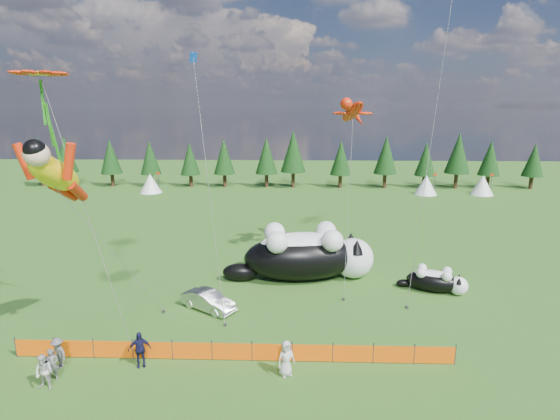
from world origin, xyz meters
The scene contains 16 objects.
ground centered at (0.00, 0.00, 0.00)m, with size 160.00×160.00×0.00m, color #143409.
safety_fence centered at (0.00, -3.00, 0.50)m, with size 22.06×0.06×1.10m.
tree_line centered at (0.00, 45.00, 4.00)m, with size 90.00×4.00×8.00m, color black, non-canonical shape.
festival_tents centered at (11.00, 40.00, 1.40)m, with size 50.00×3.20×2.80m, color white, non-canonical shape.
cat_large centered at (4.06, 7.84, 1.91)m, with size 11.12×4.83×4.02m.
cat_small centered at (12.80, 5.81, 0.81)m, with size 4.56×2.75×1.70m.
car centered at (-2.24, 2.53, 0.60)m, with size 1.27×3.65×1.20m, color #B8B7BC.
spectator_a centered at (-8.07, -4.86, 0.78)m, with size 0.57×0.38×1.57m, color #59595E.
spectator_b centered at (-8.09, -5.50, 0.83)m, with size 0.81×0.48×1.67m, color beige.
spectator_c centered at (-4.42, -3.60, 0.91)m, with size 1.06×0.54×1.81m, color #16153B.
spectator_d centered at (-8.33, -3.86, 0.78)m, with size 1.00×0.52×1.56m, color #59595E.
spectator_e centered at (2.72, -4.13, 0.88)m, with size 0.86×0.56×1.77m, color beige.
superhero_kite centered at (-8.21, -2.45, 9.31)m, with size 5.35×6.75×12.00m.
gecko_kite centered at (7.47, 12.01, 11.97)m, with size 3.94×11.11×14.24m.
flower_kite centered at (-10.12, 0.64, 13.88)m, with size 6.38×4.45×14.99m.
diamond_kite_a centered at (-3.48, 7.18, 14.41)m, with size 3.29×7.59×17.22m.
Camera 1 is at (3.02, -22.41, 12.41)m, focal length 28.00 mm.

